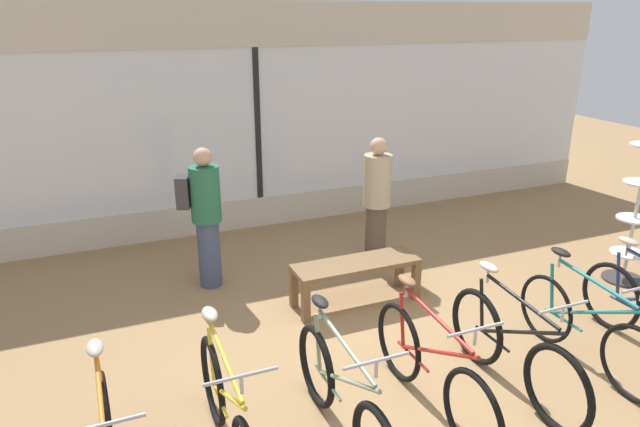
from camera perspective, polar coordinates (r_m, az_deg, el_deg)
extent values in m
plane|color=#99754C|center=(5.34, 7.46, -15.55)|extent=(24.00, 24.00, 0.00)
cube|color=beige|center=(8.62, -5.98, 0.25)|extent=(12.00, 0.08, 0.45)
cube|color=white|center=(8.28, -6.30, 8.77)|extent=(12.00, 0.04, 2.15)
cube|color=beige|center=(8.14, -6.67, 18.33)|extent=(12.00, 0.08, 0.60)
cube|color=black|center=(8.25, -6.24, 8.74)|extent=(0.08, 0.02, 2.15)
torus|color=black|center=(4.55, -20.60, -18.65)|extent=(0.06, 0.68, 0.68)
cylinder|color=orange|center=(4.37, -20.96, -16.47)|extent=(0.03, 0.11, 0.49)
cylinder|color=orange|center=(3.83, -21.12, -17.11)|extent=(0.03, 0.86, 0.10)
cylinder|color=#B2B2B7|center=(4.17, -21.46, -13.31)|extent=(0.02, 0.02, 0.14)
ellipsoid|color=#B2A893|center=(4.13, -21.60, -12.37)|extent=(0.11, 0.22, 0.06)
cylinder|color=#ADADB2|center=(3.39, -21.10, -19.18)|extent=(0.46, 0.02, 0.02)
torus|color=black|center=(4.69, -10.69, -16.10)|extent=(0.05, 0.70, 0.70)
cylinder|color=gold|center=(4.12, -9.17, -17.60)|extent=(0.03, 0.95, 0.51)
cylinder|color=gold|center=(4.53, -10.77, -13.91)|extent=(0.03, 0.11, 0.49)
cylinder|color=gold|center=(3.98, -9.49, -14.19)|extent=(0.03, 0.88, 0.10)
cylinder|color=gold|center=(4.51, -10.03, -17.71)|extent=(0.03, 0.46, 0.03)
cylinder|color=#B2B2B7|center=(4.33, -10.92, -10.75)|extent=(0.02, 0.02, 0.14)
ellipsoid|color=#B2A893|center=(4.29, -10.98, -9.83)|extent=(0.11, 0.22, 0.06)
cylinder|color=#B2B2B7|center=(3.58, -7.85, -16.61)|extent=(0.02, 0.02, 0.12)
cylinder|color=#ADADB2|center=(3.54, -7.90, -15.83)|extent=(0.46, 0.02, 0.02)
torus|color=black|center=(4.79, -0.39, -15.00)|extent=(0.06, 0.68, 0.68)
cylinder|color=gray|center=(4.23, 2.64, -16.34)|extent=(0.03, 0.99, 0.51)
cylinder|color=gray|center=(4.63, -0.20, -12.82)|extent=(0.03, 0.11, 0.49)
cylinder|color=gray|center=(4.10, 2.52, -13.00)|extent=(0.03, 0.92, 0.10)
cylinder|color=gray|center=(4.61, 0.78, -16.56)|extent=(0.03, 0.48, 0.03)
cylinder|color=#B2B2B7|center=(4.44, -0.01, -9.69)|extent=(0.02, 0.02, 0.14)
ellipsoid|color=black|center=(4.40, -0.01, -8.78)|extent=(0.11, 0.22, 0.06)
cylinder|color=#B2B2B7|center=(3.71, 5.64, -15.22)|extent=(0.02, 0.02, 0.12)
cylinder|color=#ADADB2|center=(3.67, 5.67, -14.45)|extent=(0.46, 0.02, 0.02)
torus|color=black|center=(5.13, 7.87, -12.59)|extent=(0.05, 0.69, 0.69)
torus|color=black|center=(4.43, 15.03, -18.97)|extent=(0.05, 0.69, 0.69)
cylinder|color=red|center=(4.60, 11.61, -13.38)|extent=(0.03, 0.98, 0.51)
cylinder|color=red|center=(4.97, 8.23, -10.47)|extent=(0.03, 0.11, 0.49)
cylinder|color=red|center=(4.48, 11.64, -10.24)|extent=(0.03, 0.91, 0.10)
cylinder|color=red|center=(4.96, 9.28, -13.89)|extent=(0.03, 0.47, 0.03)
cylinder|color=#B2B2B7|center=(4.80, 8.66, -7.48)|extent=(0.02, 0.02, 0.14)
ellipsoid|color=brown|center=(4.76, 8.70, -6.62)|extent=(0.11, 0.22, 0.06)
cylinder|color=#B2B2B7|center=(4.13, 15.27, -11.85)|extent=(0.02, 0.02, 0.12)
cylinder|color=#ADADB2|center=(4.10, 15.35, -11.13)|extent=(0.46, 0.02, 0.02)
torus|color=black|center=(5.48, 15.37, -10.83)|extent=(0.06, 0.70, 0.70)
torus|color=black|center=(4.88, 22.62, -15.87)|extent=(0.06, 0.70, 0.70)
cylinder|color=black|center=(5.02, 19.35, -11.13)|extent=(0.03, 0.92, 0.51)
cylinder|color=black|center=(5.34, 15.86, -8.80)|extent=(0.03, 0.11, 0.49)
cylinder|color=black|center=(4.91, 19.48, -8.20)|extent=(0.03, 0.85, 0.10)
cylinder|color=black|center=(5.33, 16.83, -11.88)|extent=(0.03, 0.44, 0.03)
cylinder|color=#B2B2B7|center=(5.17, 16.45, -5.95)|extent=(0.02, 0.02, 0.14)
ellipsoid|color=#B2A893|center=(5.14, 16.54, -5.14)|extent=(0.11, 0.22, 0.06)
cylinder|color=#B2B2B7|center=(4.60, 23.09, -9.26)|extent=(0.02, 0.02, 0.12)
cylinder|color=#ADADB2|center=(4.58, 23.19, -8.60)|extent=(0.46, 0.02, 0.02)
torus|color=black|center=(6.02, 21.62, -8.83)|extent=(0.04, 0.67, 0.67)
torus|color=black|center=(5.47, 28.91, -13.03)|extent=(0.04, 0.67, 0.67)
cylinder|color=#1E7A7F|center=(5.60, 25.72, -8.89)|extent=(0.03, 0.93, 0.51)
cylinder|color=#1E7A7F|center=(5.89, 22.18, -6.93)|extent=(0.03, 0.11, 0.49)
cylinder|color=#1E7A7F|center=(5.50, 25.91, -6.23)|extent=(0.03, 0.86, 0.10)
cylinder|color=#1E7A7F|center=(5.89, 23.13, -9.72)|extent=(0.03, 0.45, 0.03)
cylinder|color=#B2B2B7|center=(5.75, 22.85, -4.31)|extent=(0.02, 0.02, 0.14)
ellipsoid|color=black|center=(5.72, 22.95, -3.57)|extent=(0.11, 0.22, 0.06)
torus|color=black|center=(6.51, 27.05, -7.37)|extent=(0.05, 0.70, 0.70)
cylinder|color=navy|center=(6.39, 27.65, -5.58)|extent=(0.03, 0.11, 0.49)
cylinder|color=navy|center=(6.39, 28.55, -8.14)|extent=(0.03, 0.45, 0.03)
cylinder|color=#B2B2B7|center=(6.25, 28.36, -3.13)|extent=(0.02, 0.02, 0.14)
ellipsoid|color=#B2A893|center=(6.22, 28.48, -2.45)|extent=(0.11, 0.22, 0.06)
cylinder|color=#333333|center=(7.83, 28.02, -5.77)|extent=(0.48, 0.48, 0.03)
cylinder|color=silver|center=(7.54, 29.06, 0.21)|extent=(0.04, 0.04, 1.76)
cylinder|color=white|center=(7.71, 28.42, -3.49)|extent=(0.40, 0.40, 0.02)
cylinder|color=white|center=(7.57, 28.94, -0.45)|extent=(0.40, 0.40, 0.02)
cube|color=brown|center=(6.22, 3.63, -5.08)|extent=(1.40, 0.44, 0.05)
cube|color=brown|center=(5.95, -1.44, -8.94)|extent=(0.08, 0.08, 0.44)
cube|color=brown|center=(6.49, 9.57, -6.67)|extent=(0.08, 0.08, 0.44)
cube|color=brown|center=(6.25, -2.65, -7.48)|extent=(0.08, 0.08, 0.44)
cube|color=brown|center=(6.76, 7.96, -5.45)|extent=(0.08, 0.08, 0.44)
cylinder|color=brown|center=(7.17, 5.57, -2.27)|extent=(0.35, 0.35, 0.81)
cylinder|color=tan|center=(6.94, 5.76, 3.29)|extent=(0.46, 0.46, 0.64)
sphere|color=tan|center=(6.83, 5.88, 6.70)|extent=(0.21, 0.21, 0.21)
cylinder|color=#424C6B|center=(6.77, -11.00, -3.92)|extent=(0.33, 0.33, 0.81)
cylinder|color=#286647|center=(6.52, -11.41, 1.93)|extent=(0.43, 0.43, 0.64)
sphere|color=tan|center=(6.40, -11.66, 5.55)|extent=(0.21, 0.21, 0.21)
cube|color=#38383D|center=(6.55, -13.51, 2.14)|extent=(0.21, 0.27, 0.36)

